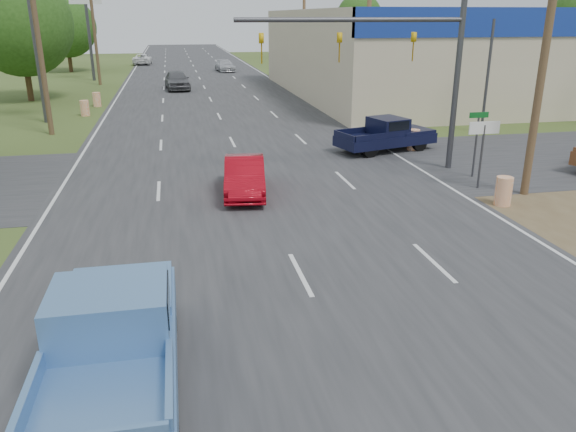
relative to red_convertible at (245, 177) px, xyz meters
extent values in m
cube|color=#2D2D30|center=(0.50, 25.00, -0.66)|extent=(15.00, 180.00, 0.02)
cube|color=#2D2D30|center=(0.50, 3.00, -0.66)|extent=(120.00, 10.00, 0.02)
cylinder|color=#4C3823|center=(10.00, -2.00, 4.33)|extent=(0.28, 0.28, 10.00)
cylinder|color=#4C3823|center=(10.00, 16.00, 4.33)|extent=(0.28, 0.28, 10.00)
cylinder|color=#4C3823|center=(10.00, 34.00, 4.33)|extent=(0.28, 0.28, 10.00)
cylinder|color=#4C3823|center=(-9.00, 13.00, 4.33)|extent=(0.28, 0.28, 10.00)
cylinder|color=#4C3823|center=(-9.00, 37.00, 4.33)|extent=(0.28, 0.28, 10.00)
cylinder|color=#422D19|center=(-13.00, 27.00, 0.95)|extent=(0.44, 0.44, 3.24)
sphere|color=#204413|center=(-13.00, 27.00, 4.91)|extent=(7.56, 7.56, 7.56)
cylinder|color=#422D19|center=(-13.70, 51.00, 0.77)|extent=(0.44, 0.44, 2.88)
sphere|color=#204413|center=(-13.70, 51.00, 4.29)|extent=(6.72, 6.72, 6.72)
cylinder|color=#422D19|center=(30.50, 80.00, 1.04)|extent=(0.44, 0.44, 3.42)
sphere|color=#204413|center=(30.50, 80.00, 5.22)|extent=(7.98, 7.98, 7.98)
cylinder|color=orange|center=(8.50, -3.00, -0.17)|extent=(0.56, 0.56, 1.00)
cylinder|color=orange|center=(8.90, 5.50, -0.17)|extent=(0.56, 0.56, 1.00)
cylinder|color=orange|center=(-8.00, 19.00, -0.17)|extent=(0.56, 0.56, 1.00)
cylinder|color=orange|center=(-7.70, 23.00, -0.17)|extent=(0.56, 0.56, 1.00)
cylinder|color=#3F3F44|center=(-10.00, 17.00, 3.83)|extent=(0.30, 0.30, 9.00)
cylinder|color=#3F3F44|center=(-10.00, 41.00, 3.83)|extent=(0.30, 0.30, 9.00)
cylinder|color=#3F3F44|center=(8.70, -1.00, 0.53)|extent=(0.08, 0.08, 2.40)
cube|color=white|center=(8.70, -1.00, 1.63)|extent=(1.20, 0.05, 0.45)
cylinder|color=#3F3F44|center=(9.30, 0.50, 0.53)|extent=(0.08, 0.08, 2.40)
cube|color=#0C591E|center=(9.30, 0.50, 1.83)|extent=(0.80, 0.04, 0.22)
cylinder|color=#3F3F44|center=(9.00, 2.00, 2.83)|extent=(0.24, 0.24, 7.00)
cylinder|color=#3F3F44|center=(4.50, 2.00, 5.33)|extent=(9.00, 0.18, 0.18)
imported|color=gold|center=(7.00, 2.00, 4.88)|extent=(0.18, 0.40, 1.10)
imported|color=gold|center=(4.00, 2.00, 4.88)|extent=(0.18, 0.40, 1.10)
imported|color=gold|center=(1.00, 2.00, 4.88)|extent=(0.18, 0.40, 1.10)
imported|color=#9B0713|center=(0.00, 0.00, 0.00)|extent=(1.88, 4.18, 1.33)
cylinder|color=black|center=(-4.53, -9.04, -0.24)|extent=(0.32, 0.85, 0.85)
cylinder|color=black|center=(-2.74, -9.05, -0.24)|extent=(0.32, 0.85, 0.85)
cylinder|color=black|center=(-2.76, -12.36, -0.24)|extent=(0.32, 0.85, 0.85)
cube|color=#517BAE|center=(-3.64, -10.70, -0.01)|extent=(2.15, 5.54, 0.55)
cube|color=#517BAE|center=(-3.64, -9.04, 0.34)|extent=(2.03, 2.11, 0.19)
cube|color=#517BAE|center=(-3.64, -10.59, 0.72)|extent=(1.96, 1.67, 0.90)
cube|color=black|center=(-3.64, -10.59, 0.88)|extent=(2.00, 1.33, 0.48)
cylinder|color=black|center=(8.67, 6.74, -0.30)|extent=(0.79, 0.47, 0.74)
cylinder|color=black|center=(9.10, 5.25, -0.30)|extent=(0.79, 0.47, 0.74)
cylinder|color=black|center=(5.90, 5.95, -0.30)|extent=(0.79, 0.47, 0.74)
cylinder|color=black|center=(6.33, 4.46, -0.30)|extent=(0.79, 0.47, 0.74)
cube|color=black|center=(7.50, 5.60, -0.09)|extent=(5.12, 3.09, 0.48)
cube|color=black|center=(8.89, 5.99, 0.21)|extent=(2.23, 2.19, 0.17)
cube|color=black|center=(7.59, 5.63, 0.54)|extent=(1.85, 2.03, 0.78)
cube|color=black|center=(7.59, 5.63, 0.67)|extent=(1.58, 1.98, 0.42)
cube|color=black|center=(5.24, 4.96, 0.28)|extent=(0.53, 1.65, 0.28)
imported|color=#545559|center=(-1.90, 31.64, 0.16)|extent=(2.31, 4.99, 1.66)
imported|color=silver|center=(3.84, 47.98, -0.01)|extent=(2.28, 4.66, 1.31)
imported|color=white|center=(-6.00, 60.14, 0.02)|extent=(2.47, 5.02, 1.37)
camera|label=1|loc=(-2.34, -19.46, 5.47)|focal=35.00mm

